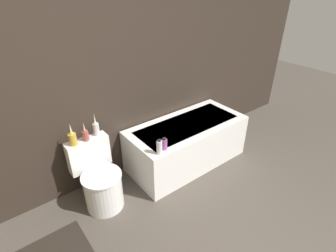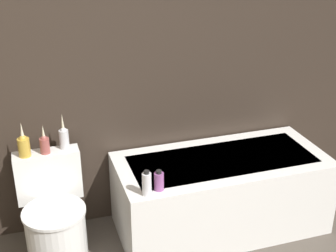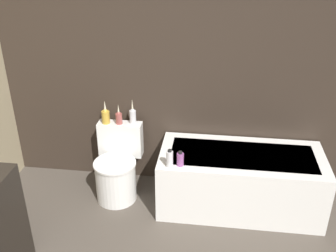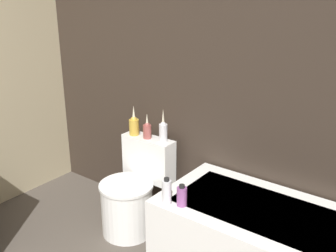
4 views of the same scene
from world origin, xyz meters
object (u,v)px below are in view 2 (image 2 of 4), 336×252
object	(u,v)px
bathtub	(221,193)
vase_silver	(45,144)
shampoo_bottle_tall	(147,184)
toilet	(55,220)
vase_bronze	(64,137)
shampoo_bottle_short	(159,181)
vase_gold	(24,145)

from	to	relation	value
bathtub	vase_silver	xyz separation A→B (m)	(-1.19, 0.21, 0.49)
bathtub	shampoo_bottle_tall	size ratio (longest dim) A/B	8.83
toilet	shampoo_bottle_tall	world-z (taller)	shampoo_bottle_tall
vase_silver	vase_bronze	distance (m)	0.14
bathtub	shampoo_bottle_tall	distance (m)	0.78
bathtub	vase_bronze	xyz separation A→B (m)	(-1.06, 0.24, 0.50)
bathtub	toilet	world-z (taller)	toilet
toilet	vase_silver	world-z (taller)	vase_silver
vase_bronze	shampoo_bottle_short	xyz separation A→B (m)	(0.52, -0.49, -0.16)
bathtub	toilet	bearing A→B (deg)	179.17
shampoo_bottle_short	vase_silver	bearing A→B (deg)	144.89
vase_bronze	shampoo_bottle_short	bearing A→B (deg)	-43.30
toilet	vase_gold	distance (m)	0.54
vase_gold	shampoo_bottle_short	xyz separation A→B (m)	(0.78, -0.45, -0.16)
vase_silver	shampoo_bottle_short	distance (m)	0.81
bathtub	toilet	xyz separation A→B (m)	(-1.19, 0.02, 0.00)
vase_silver	bathtub	bearing A→B (deg)	-9.76
vase_gold	shampoo_bottle_short	distance (m)	0.91
vase_silver	shampoo_bottle_tall	bearing A→B (deg)	-41.19
vase_gold	vase_bronze	distance (m)	0.26
shampoo_bottle_tall	toilet	bearing A→B (deg)	151.66
vase_gold	vase_bronze	size ratio (longest dim) A/B	0.95
vase_bronze	shampoo_bottle_tall	bearing A→B (deg)	-50.56
shampoo_bottle_short	toilet	bearing A→B (deg)	157.56
toilet	shampoo_bottle_short	xyz separation A→B (m)	(0.65, -0.27, 0.34)
vase_gold	vase_silver	bearing A→B (deg)	1.72
vase_gold	shampoo_bottle_short	world-z (taller)	vase_gold
bathtub	shampoo_bottle_tall	xyz separation A→B (m)	(-0.63, -0.29, 0.36)
shampoo_bottle_tall	shampoo_bottle_short	bearing A→B (deg)	21.36
toilet	shampoo_bottle_short	world-z (taller)	shampoo_bottle_short
shampoo_bottle_short	vase_bronze	bearing A→B (deg)	136.70
toilet	vase_bronze	xyz separation A→B (m)	(0.13, 0.22, 0.50)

